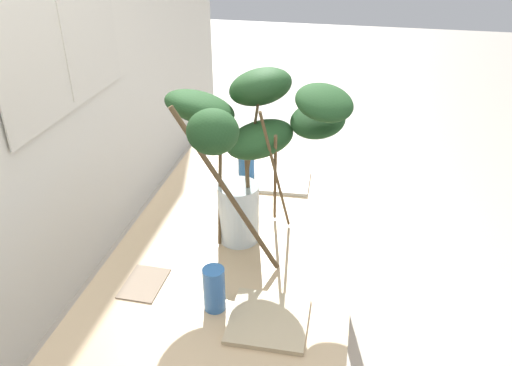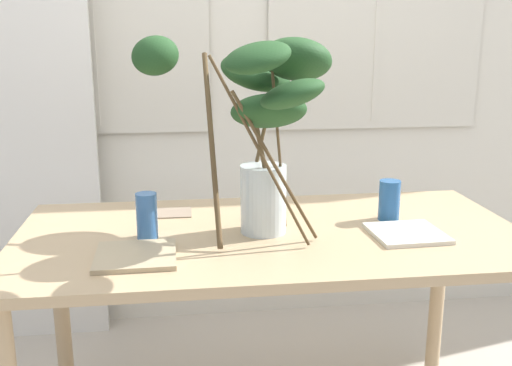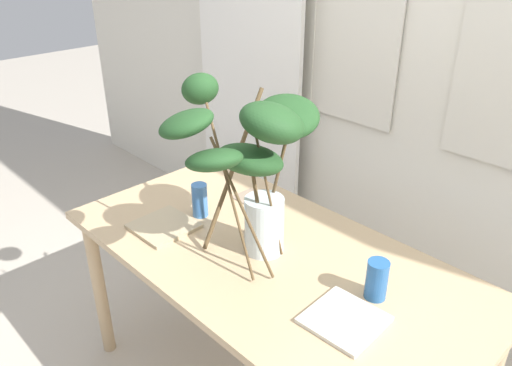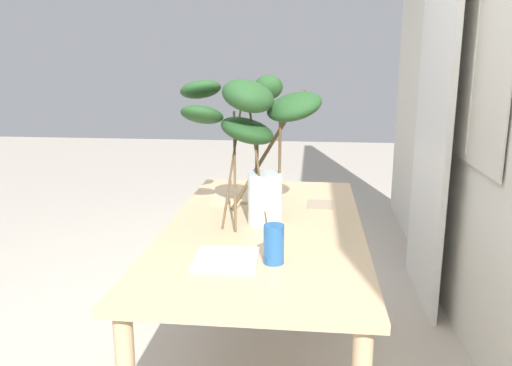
{
  "view_description": "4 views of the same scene",
  "coord_description": "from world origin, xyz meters",
  "px_view_note": "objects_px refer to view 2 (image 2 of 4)",
  "views": [
    {
      "loc": [
        -1.45,
        -0.36,
        1.79
      ],
      "look_at": [
        0.0,
        -0.05,
        0.96
      ],
      "focal_mm": 36.12,
      "sensor_mm": 36.0,
      "label": 1
    },
    {
      "loc": [
        -0.27,
        -1.72,
        1.34
      ],
      "look_at": [
        -0.05,
        -0.02,
        0.91
      ],
      "focal_mm": 41.6,
      "sensor_mm": 36.0,
      "label": 2
    },
    {
      "loc": [
        1.03,
        -1.06,
        1.79
      ],
      "look_at": [
        -0.1,
        0.03,
        0.98
      ],
      "focal_mm": 35.15,
      "sensor_mm": 36.0,
      "label": 3
    },
    {
      "loc": [
        2.01,
        0.18,
        1.41
      ],
      "look_at": [
        -0.0,
        -0.03,
        0.92
      ],
      "focal_mm": 36.48,
      "sensor_mm": 36.0,
      "label": 4
    }
  ],
  "objects_px": {
    "vase_with_branches": "(262,107)",
    "plate_square_right": "(407,233)",
    "drinking_glass_blue_left": "(147,216)",
    "drinking_glass_blue_right": "(389,200)",
    "dining_table": "(271,258)",
    "plate_square_left": "(136,256)"
  },
  "relations": [
    {
      "from": "drinking_glass_blue_right",
      "to": "plate_square_right",
      "type": "distance_m",
      "value": 0.17
    },
    {
      "from": "drinking_glass_blue_left",
      "to": "drinking_glass_blue_right",
      "type": "distance_m",
      "value": 0.78
    },
    {
      "from": "vase_with_branches",
      "to": "drinking_glass_blue_left",
      "type": "height_order",
      "value": "vase_with_branches"
    },
    {
      "from": "drinking_glass_blue_left",
      "to": "plate_square_right",
      "type": "relative_size",
      "value": 0.66
    },
    {
      "from": "plate_square_left",
      "to": "plate_square_right",
      "type": "relative_size",
      "value": 1.04
    },
    {
      "from": "dining_table",
      "to": "drinking_glass_blue_left",
      "type": "relative_size",
      "value": 11.31
    },
    {
      "from": "dining_table",
      "to": "drinking_glass_blue_left",
      "type": "xyz_separation_m",
      "value": [
        -0.38,
        -0.01,
        0.16
      ]
    },
    {
      "from": "dining_table",
      "to": "vase_with_branches",
      "type": "xyz_separation_m",
      "value": [
        -0.04,
        -0.04,
        0.48
      ]
    },
    {
      "from": "drinking_glass_blue_right",
      "to": "plate_square_left",
      "type": "height_order",
      "value": "drinking_glass_blue_right"
    },
    {
      "from": "drinking_glass_blue_left",
      "to": "vase_with_branches",
      "type": "bearing_deg",
      "value": -4.98
    },
    {
      "from": "plate_square_right",
      "to": "vase_with_branches",
      "type": "bearing_deg",
      "value": 173.59
    },
    {
      "from": "drinking_glass_blue_left",
      "to": "plate_square_left",
      "type": "height_order",
      "value": "drinking_glass_blue_left"
    },
    {
      "from": "dining_table",
      "to": "drinking_glass_blue_right",
      "type": "height_order",
      "value": "drinking_glass_blue_right"
    },
    {
      "from": "dining_table",
      "to": "plate_square_left",
      "type": "xyz_separation_m",
      "value": [
        -0.4,
        -0.17,
        0.1
      ]
    },
    {
      "from": "plate_square_left",
      "to": "dining_table",
      "type": "bearing_deg",
      "value": 23.47
    },
    {
      "from": "vase_with_branches",
      "to": "drinking_glass_blue_left",
      "type": "bearing_deg",
      "value": 175.02
    },
    {
      "from": "vase_with_branches",
      "to": "plate_square_right",
      "type": "height_order",
      "value": "vase_with_branches"
    },
    {
      "from": "vase_with_branches",
      "to": "drinking_glass_blue_right",
      "type": "height_order",
      "value": "vase_with_branches"
    },
    {
      "from": "drinking_glass_blue_left",
      "to": "plate_square_right",
      "type": "distance_m",
      "value": 0.78
    },
    {
      "from": "drinking_glass_blue_left",
      "to": "drinking_glass_blue_right",
      "type": "xyz_separation_m",
      "value": [
        0.78,
        0.08,
        -0.0
      ]
    },
    {
      "from": "vase_with_branches",
      "to": "drinking_glass_blue_left",
      "type": "distance_m",
      "value": 0.47
    },
    {
      "from": "vase_with_branches",
      "to": "drinking_glass_blue_left",
      "type": "xyz_separation_m",
      "value": [
        -0.34,
        0.03,
        -0.32
      ]
    }
  ]
}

